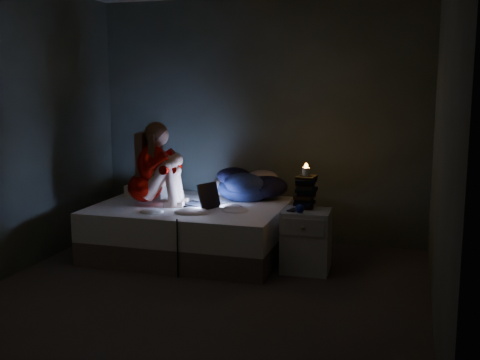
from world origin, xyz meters
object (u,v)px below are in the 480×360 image
at_px(bed, 191,229).
at_px(candle, 306,172).
at_px(laptop, 197,193).
at_px(nightstand, 306,241).
at_px(woman, 144,163).
at_px(phone, 294,210).

distance_m(bed, candle, 1.35).
bearing_deg(candle, bed, 174.47).
bearing_deg(candle, laptop, 177.67).
bearing_deg(nightstand, bed, 168.92).
distance_m(laptop, nightstand, 1.17).
distance_m(bed, woman, 0.81).
height_order(laptop, phone, laptop).
xyz_separation_m(woman, phone, (1.53, -0.13, -0.35)).
height_order(bed, nightstand, nightstand).
bearing_deg(bed, laptop, -35.90).
height_order(woman, phone, woman).
bearing_deg(laptop, candle, 22.10).
relative_size(woman, laptop, 2.21).
xyz_separation_m(laptop, nightstand, (1.11, -0.13, -0.36)).
bearing_deg(laptop, bed, 168.53).
xyz_separation_m(laptop, phone, (1.00, -0.17, -0.06)).
bearing_deg(candle, nightstand, -72.24).
relative_size(bed, nightstand, 3.24).
xyz_separation_m(nightstand, candle, (-0.03, 0.08, 0.62)).
xyz_separation_m(bed, nightstand, (1.20, -0.20, 0.03)).
bearing_deg(woman, laptop, -1.54).
height_order(bed, phone, phone).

